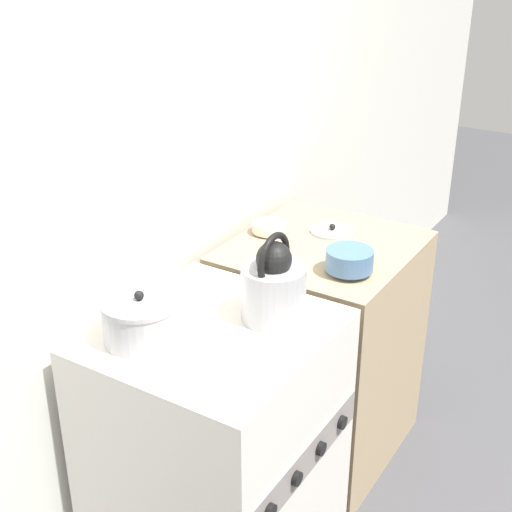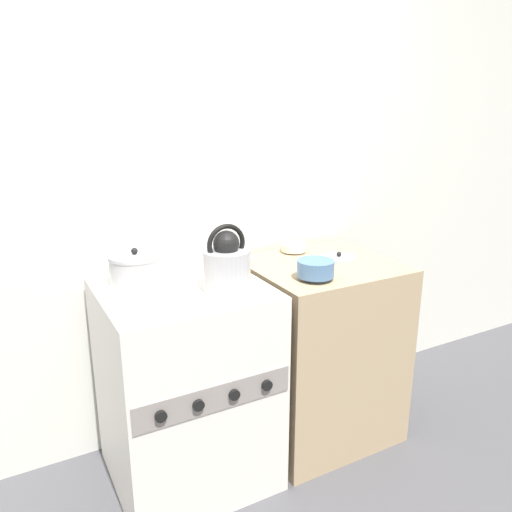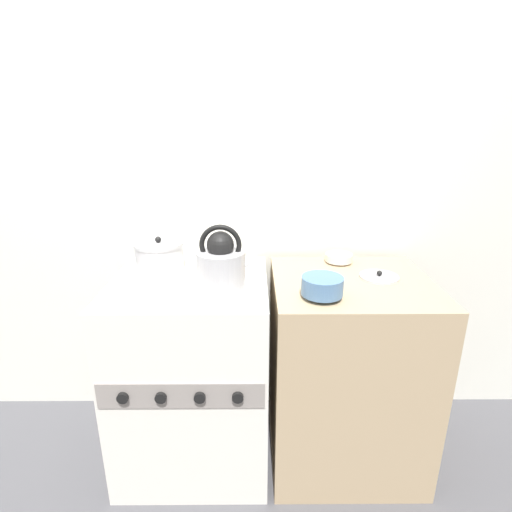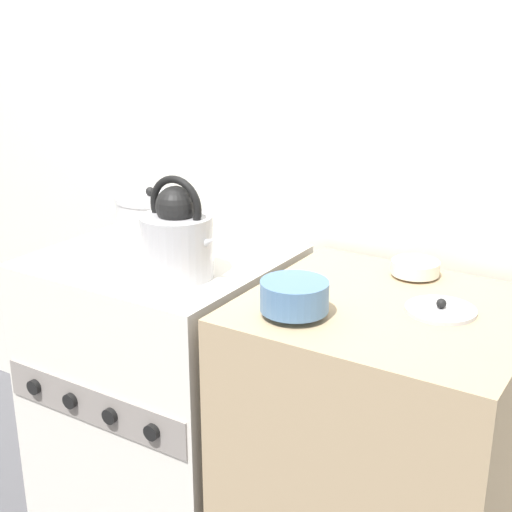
# 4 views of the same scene
# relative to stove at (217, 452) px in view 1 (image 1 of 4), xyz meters

# --- Properties ---
(wall_back) EXTENTS (7.00, 0.06, 2.50)m
(wall_back) POSITION_rel_stove_xyz_m (0.00, 0.39, 0.79)
(wall_back) COLOR silver
(wall_back) RESTS_ON ground_plane
(stove) EXTENTS (0.67, 0.66, 0.91)m
(stove) POSITION_rel_stove_xyz_m (0.00, 0.00, 0.00)
(stove) COLOR silver
(stove) RESTS_ON ground_plane
(counter) EXTENTS (0.68, 0.63, 0.91)m
(counter) POSITION_rel_stove_xyz_m (0.71, 0.00, -0.00)
(counter) COLOR tan
(counter) RESTS_ON ground_plane
(kettle) EXTENTS (0.24, 0.19, 0.28)m
(kettle) POSITION_rel_stove_xyz_m (0.15, -0.11, 0.56)
(kettle) COLOR #B2B2B7
(kettle) RESTS_ON stove
(cooking_pot) EXTENTS (0.22, 0.22, 0.16)m
(cooking_pot) POSITION_rel_stove_xyz_m (-0.15, 0.14, 0.52)
(cooking_pot) COLOR #B2B2B7
(cooking_pot) RESTS_ON stove
(enamel_bowl) EXTENTS (0.16, 0.16, 0.09)m
(enamel_bowl) POSITION_rel_stove_xyz_m (0.54, -0.18, 0.50)
(enamel_bowl) COLOR #4C729E
(enamel_bowl) RESTS_ON counter
(small_ceramic_bowl) EXTENTS (0.13, 0.13, 0.04)m
(small_ceramic_bowl) POSITION_rel_stove_xyz_m (0.69, 0.23, 0.48)
(small_ceramic_bowl) COLOR beige
(small_ceramic_bowl) RESTS_ON counter
(loose_pot_lid) EXTENTS (0.17, 0.17, 0.03)m
(loose_pot_lid) POSITION_rel_stove_xyz_m (0.83, 0.03, 0.46)
(loose_pot_lid) COLOR #B2B2B7
(loose_pot_lid) RESTS_ON counter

